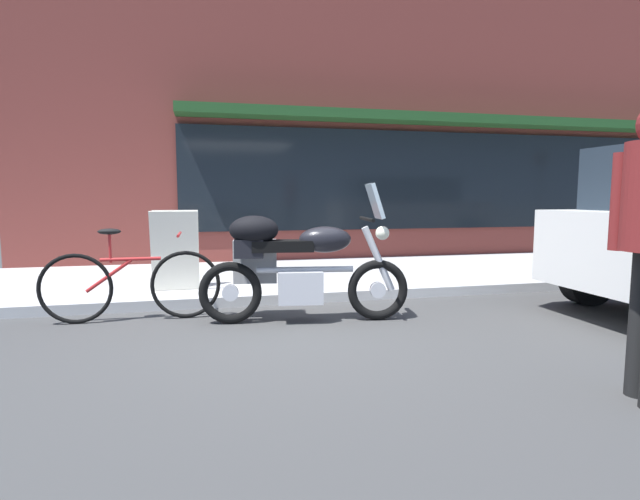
{
  "coord_description": "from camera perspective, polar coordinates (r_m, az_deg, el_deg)",
  "views": [
    {
      "loc": [
        -0.88,
        -4.51,
        1.26
      ],
      "look_at": [
        0.29,
        0.45,
        0.7
      ],
      "focal_mm": 27.7,
      "sensor_mm": 36.0,
      "label": 1
    }
  ],
  "objects": [
    {
      "name": "ground_plane",
      "position": [
        4.77,
        -2.23,
        -9.06
      ],
      "size": [
        80.0,
        80.0,
        0.0
      ],
      "primitive_type": "plane",
      "color": "#3C3C3C"
    },
    {
      "name": "parked_bicycle",
      "position": [
        5.32,
        -20.98,
        -3.66
      ],
      "size": [
        1.75,
        0.48,
        0.94
      ],
      "color": "black",
      "rests_on": "ground_plane"
    },
    {
      "name": "touring_motorcycle",
      "position": [
        4.93,
        -3.31,
        -1.45
      ],
      "size": [
        2.09,
        0.83,
        1.39
      ],
      "color": "black",
      "rests_on": "ground_plane"
    },
    {
      "name": "sandwich_board_sign",
      "position": [
        6.23,
        -16.36,
        -0.02
      ],
      "size": [
        0.55,
        0.42,
        0.96
      ],
      "color": "silver",
      "rests_on": "sidewalk_curb"
    },
    {
      "name": "storefront_building",
      "position": [
        10.79,
        20.94,
        15.44
      ],
      "size": [
        18.07,
        0.9,
        6.24
      ],
      "color": "brown",
      "rests_on": "ground_plane"
    }
  ]
}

